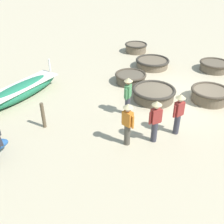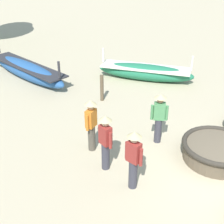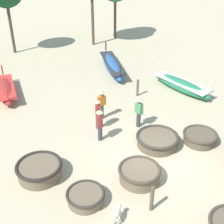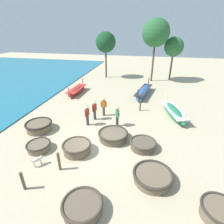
{
  "view_description": "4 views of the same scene",
  "coord_description": "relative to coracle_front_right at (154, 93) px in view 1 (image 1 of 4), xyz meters",
  "views": [
    {
      "loc": [
        -5.95,
        9.71,
        5.96
      ],
      "look_at": [
        0.25,
        3.95,
        0.77
      ],
      "focal_mm": 42.0,
      "sensor_mm": 36.0,
      "label": 1
    },
    {
      "loc": [
        -7.13,
        -0.48,
        5.53
      ],
      "look_at": [
        -0.11,
        3.93,
        1.05
      ],
      "focal_mm": 50.0,
      "sensor_mm": 36.0,
      "label": 2
    },
    {
      "loc": [
        -5.93,
        -9.32,
        8.87
      ],
      "look_at": [
        -0.82,
        2.77,
        1.16
      ],
      "focal_mm": 50.0,
      "sensor_mm": 36.0,
      "label": 3
    },
    {
      "loc": [
        2.69,
        -8.8,
        6.82
      ],
      "look_at": [
        0.24,
        2.66,
        1.16
      ],
      "focal_mm": 28.0,
      "sensor_mm": 36.0,
      "label": 4
    }
  ],
  "objects": [
    {
      "name": "coracle_far_right",
      "position": [
        2.02,
        -0.56,
        -0.03
      ],
      "size": [
        1.66,
        1.66,
        0.51
      ],
      "color": "brown",
      "rests_on": "ground"
    },
    {
      "name": "ground_plane",
      "position": [
        -0.7,
        -0.88,
        -0.31
      ],
      "size": [
        80.0,
        80.0,
        0.0
      ],
      "primitive_type": "plane",
      "color": "#BCAD8C"
    },
    {
      "name": "coracle_front_right",
      "position": [
        0.0,
        0.0,
        0.0
      ],
      "size": [
        2.03,
        2.03,
        0.56
      ],
      "color": "brown",
      "rests_on": "ground"
    },
    {
      "name": "fisherman_hauling",
      "position": [
        -0.07,
        1.82,
        0.65
      ],
      "size": [
        0.36,
        0.49,
        1.67
      ],
      "color": "#383842",
      "rests_on": "ground"
    },
    {
      "name": "coracle_beside_post",
      "position": [
        2.63,
        -3.08,
        -0.03
      ],
      "size": [
        2.0,
        2.0,
        0.51
      ],
      "color": "brown",
      "rests_on": "ground"
    },
    {
      "name": "long_boat_blue_hull",
      "position": [
        4.33,
        4.48,
        0.07
      ],
      "size": [
        2.12,
        4.5,
        1.31
      ],
      "color": "#237551",
      "rests_on": "ground"
    },
    {
      "name": "fisherman_crouching",
      "position": [
        -2.32,
        1.48,
        0.65
      ],
      "size": [
        0.36,
        0.52,
        1.67
      ],
      "color": "#383842",
      "rests_on": "ground"
    },
    {
      "name": "fisherman_by_coracle",
      "position": [
        -1.51,
        3.33,
        0.65
      ],
      "size": [
        0.53,
        0.36,
        1.67
      ],
      "color": "#4C473D",
      "rests_on": "ground"
    },
    {
      "name": "fisherman_standing_left",
      "position": [
        -2.05,
        2.48,
        0.65
      ],
      "size": [
        0.36,
        0.5,
        1.67
      ],
      "color": "#383842",
      "rests_on": "ground"
    },
    {
      "name": "mooring_post_shoreline",
      "position": [
        1.47,
        4.95,
        0.23
      ],
      "size": [
        0.14,
        0.14,
        1.08
      ],
      "primitive_type": "cylinder",
      "color": "brown",
      "rests_on": "ground"
    },
    {
      "name": "coracle_nearest",
      "position": [
        -1.86,
        -1.78,
        0.02
      ],
      "size": [
        1.75,
        1.75,
        0.61
      ],
      "color": "brown",
      "rests_on": "ground"
    },
    {
      "name": "coracle_upturned",
      "position": [
        -0.16,
        -5.33,
        -0.02
      ],
      "size": [
        1.72,
        1.72,
        0.53
      ],
      "color": "brown",
      "rests_on": "ground"
    },
    {
      "name": "coracle_tilted",
      "position": [
        5.2,
        -4.43,
        0.01
      ],
      "size": [
        1.53,
        1.53,
        0.59
      ],
      "color": "brown",
      "rests_on": "ground"
    }
  ]
}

